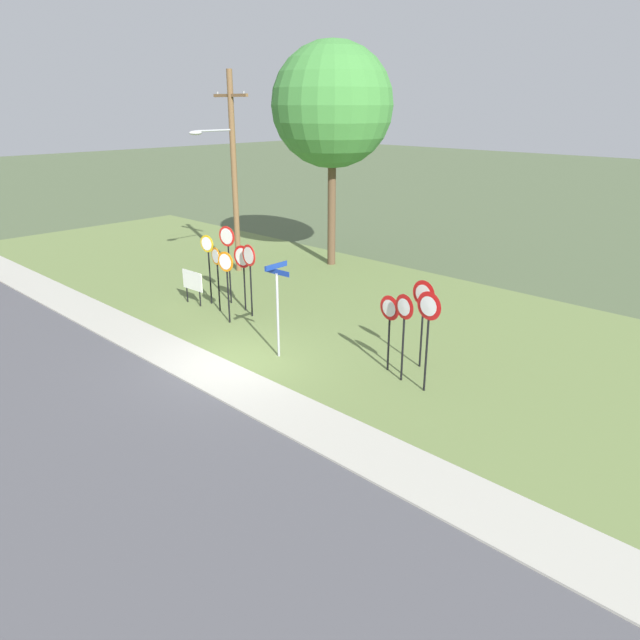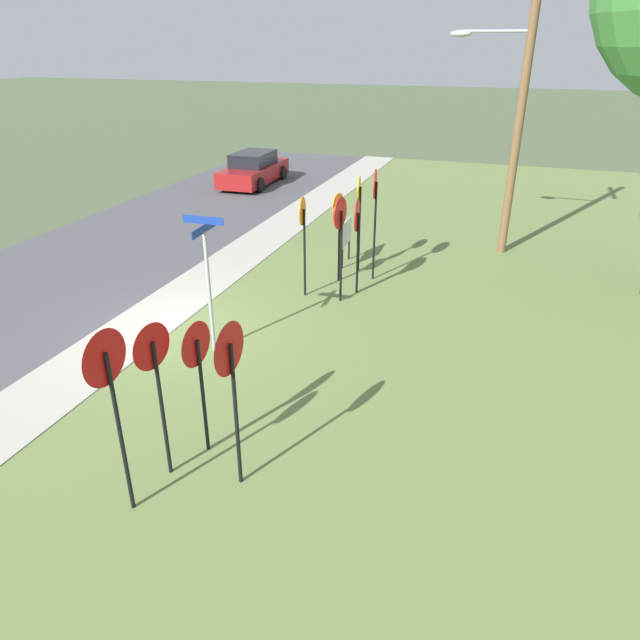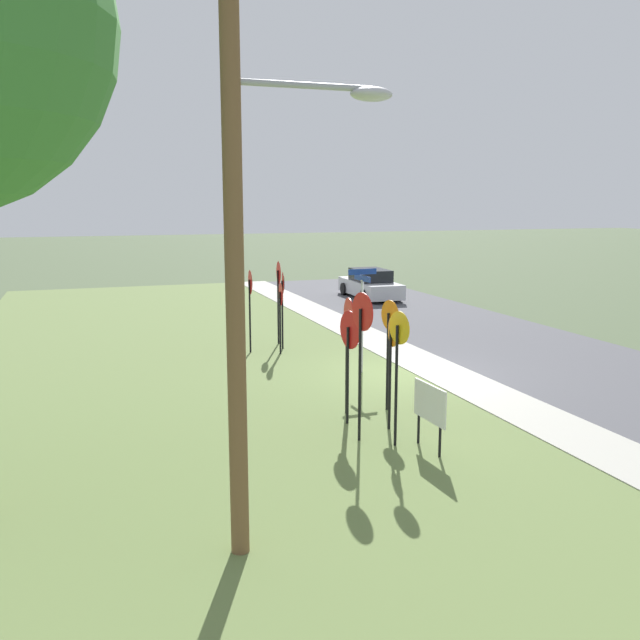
# 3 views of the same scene
# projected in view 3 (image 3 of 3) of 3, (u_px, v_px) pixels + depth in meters

# --- Properties ---
(ground_plane) EXTENTS (160.00, 160.00, 0.00)m
(ground_plane) POSITION_uv_depth(u_px,v_px,m) (413.00, 375.00, 18.36)
(ground_plane) COLOR #4C5B3D
(road_asphalt) EXTENTS (44.00, 6.40, 0.01)m
(road_asphalt) POSITION_uv_depth(u_px,v_px,m) (561.00, 361.00, 19.90)
(road_asphalt) COLOR #4C4C51
(road_asphalt) RESTS_ON ground_plane
(sidewalk_strip) EXTENTS (44.00, 1.60, 0.06)m
(sidewalk_strip) POSITION_uv_depth(u_px,v_px,m) (439.00, 371.00, 18.61)
(sidewalk_strip) COLOR #ADAA9E
(sidewalk_strip) RESTS_ON ground_plane
(grass_median) EXTENTS (44.00, 12.00, 0.04)m
(grass_median) POSITION_uv_depth(u_px,v_px,m) (188.00, 394.00, 16.42)
(grass_median) COLOR olive
(grass_median) RESTS_ON ground_plane
(stop_sign_near_left) EXTENTS (0.73, 0.14, 2.88)m
(stop_sign_near_left) POSITION_uv_depth(u_px,v_px,m) (362.00, 333.00, 12.88)
(stop_sign_near_left) COLOR black
(stop_sign_near_left) RESTS_ON grass_median
(stop_sign_near_right) EXTENTS (0.62, 0.13, 2.57)m
(stop_sign_near_right) POSITION_uv_depth(u_px,v_px,m) (398.00, 351.00, 12.65)
(stop_sign_near_right) COLOR black
(stop_sign_near_right) RESTS_ON grass_median
(stop_sign_far_left) EXTENTS (0.66, 0.13, 2.45)m
(stop_sign_far_left) POSITION_uv_depth(u_px,v_px,m) (389.00, 331.00, 14.86)
(stop_sign_far_left) COLOR black
(stop_sign_far_left) RESTS_ON grass_median
(stop_sign_far_center) EXTENTS (0.73, 0.12, 2.54)m
(stop_sign_far_center) POSITION_uv_depth(u_px,v_px,m) (348.00, 330.00, 14.60)
(stop_sign_far_center) COLOR black
(stop_sign_far_center) RESTS_ON grass_median
(stop_sign_far_right) EXTENTS (0.78, 0.13, 2.37)m
(stop_sign_far_right) POSITION_uv_depth(u_px,v_px,m) (349.00, 342.00, 13.95)
(stop_sign_far_right) COLOR black
(stop_sign_far_right) RESTS_ON grass_median
(stop_sign_center_tall) EXTENTS (0.60, 0.13, 2.31)m
(stop_sign_center_tall) POSITION_uv_depth(u_px,v_px,m) (392.00, 350.00, 13.60)
(stop_sign_center_tall) COLOR black
(stop_sign_center_tall) RESTS_ON grass_median
(yield_sign_near_left) EXTENTS (0.69, 0.12, 2.17)m
(yield_sign_near_left) POSITION_uv_depth(u_px,v_px,m) (281.00, 301.00, 20.42)
(yield_sign_near_left) COLOR black
(yield_sign_near_left) RESTS_ON grass_median
(yield_sign_near_right) EXTENTS (0.73, 0.11, 2.68)m
(yield_sign_near_right) POSITION_uv_depth(u_px,v_px,m) (279.00, 282.00, 21.81)
(yield_sign_near_right) COLOR black
(yield_sign_near_right) RESTS_ON grass_median
(yield_sign_far_left) EXTENTS (0.74, 0.11, 2.53)m
(yield_sign_far_left) POSITION_uv_depth(u_px,v_px,m) (251.00, 291.00, 20.59)
(yield_sign_far_left) COLOR black
(yield_sign_far_left) RESTS_ON grass_median
(yield_sign_far_right) EXTENTS (0.66, 0.15, 2.41)m
(yield_sign_far_right) POSITION_uv_depth(u_px,v_px,m) (283.00, 292.00, 21.09)
(yield_sign_far_right) COLOR black
(yield_sign_far_right) RESTS_ON grass_median
(street_name_post) EXTENTS (0.96, 0.82, 2.80)m
(street_name_post) POSITION_uv_depth(u_px,v_px,m) (362.00, 311.00, 18.18)
(street_name_post) COLOR #9EA0A8
(street_name_post) RESTS_ON grass_median
(utility_pole) EXTENTS (2.10, 2.20, 8.27)m
(utility_pole) POSITION_uv_depth(u_px,v_px,m) (245.00, 208.00, 8.32)
(utility_pole) COLOR brown
(utility_pole) RESTS_ON grass_median
(notice_board) EXTENTS (1.10, 0.08, 1.25)m
(notice_board) POSITION_uv_depth(u_px,v_px,m) (430.00, 407.00, 12.58)
(notice_board) COLOR black
(notice_board) RESTS_ON grass_median
(parked_sedan_distant) EXTENTS (4.52, 2.00, 1.39)m
(parked_sedan_distant) POSITION_uv_depth(u_px,v_px,m) (370.00, 285.00, 32.72)
(parked_sedan_distant) COLOR silver
(parked_sedan_distant) RESTS_ON road_asphalt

